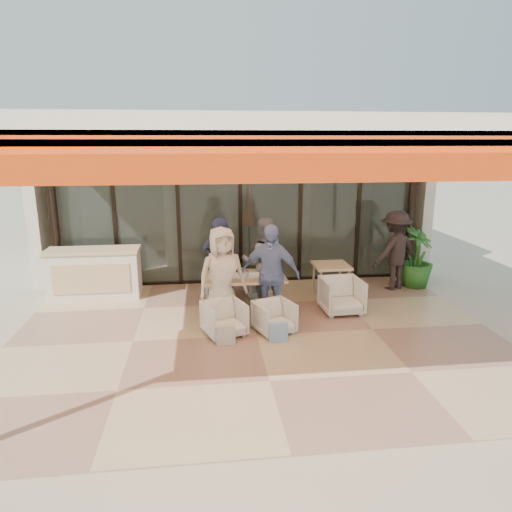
{
  "coord_description": "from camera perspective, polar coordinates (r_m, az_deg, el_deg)",
  "views": [
    {
      "loc": [
        -0.84,
        -6.96,
        3.16
      ],
      "look_at": [
        0.1,
        0.9,
        1.15
      ],
      "focal_mm": 32.0,
      "sensor_mm": 36.0,
      "label": 1
    }
  ],
  "objects": [
    {
      "name": "potted_palm",
      "position": [
        10.57,
        19.42,
        -0.23
      ],
      "size": [
        1.05,
        1.05,
        1.33
      ],
      "primitive_type": "imported",
      "rotation": [
        0.0,
        0.0,
        0.77
      ],
      "color": "#1E5919",
      "rests_on": "ground"
    },
    {
      "name": "dining_table",
      "position": [
        8.43,
        -1.57,
        -2.81
      ],
      "size": [
        1.5,
        0.9,
        0.93
      ],
      "color": "#DCB886",
      "rests_on": "ground"
    },
    {
      "name": "diner_navy",
      "position": [
        8.78,
        -4.53,
        -0.8
      ],
      "size": [
        0.69,
        0.49,
        1.77
      ],
      "primitive_type": "imported",
      "rotation": [
        0.0,
        0.0,
        3.04
      ],
      "color": "#1B1F3C",
      "rests_on": "ground"
    },
    {
      "name": "chair_near_left",
      "position": [
        7.63,
        -3.99,
        -7.62
      ],
      "size": [
        0.79,
        0.77,
        0.65
      ],
      "primitive_type": "imported",
      "rotation": [
        0.0,
        0.0,
        0.35
      ],
      "color": "silver",
      "rests_on": "ground"
    },
    {
      "name": "tote_bag_blue",
      "position": [
        7.4,
        2.79,
        -9.59
      ],
      "size": [
        0.3,
        0.1,
        0.34
      ],
      "primitive_type": "cube",
      "color": "#99BFD8",
      "rests_on": "ground"
    },
    {
      "name": "host_counter",
      "position": [
        9.87,
        -19.55,
        -2.04
      ],
      "size": [
        1.85,
        0.65,
        1.04
      ],
      "color": "silver",
      "rests_on": "ground"
    },
    {
      "name": "tote_bag_cream",
      "position": [
        7.32,
        -3.81,
        -9.9
      ],
      "size": [
        0.3,
        0.1,
        0.34
      ],
      "primitive_type": "cube",
      "color": "silver",
      "rests_on": "ground"
    },
    {
      "name": "diner_cream",
      "position": [
        7.92,
        -4.25,
        -2.57
      ],
      "size": [
        0.97,
        0.77,
        1.75
      ],
      "primitive_type": "imported",
      "rotation": [
        0.0,
        0.0,
        0.28
      ],
      "color": "beige",
      "rests_on": "ground"
    },
    {
      "name": "interior_block",
      "position": [
        12.34,
        -2.91,
        9.91
      ],
      "size": [
        9.05,
        3.62,
        3.52
      ],
      "color": "silver",
      "rests_on": "ground"
    },
    {
      "name": "ground",
      "position": [
        7.69,
        0.06,
        -10.02
      ],
      "size": [
        70.0,
        70.0,
        0.0
      ],
      "primitive_type": "plane",
      "color": "#C6B293",
      "rests_on": "ground"
    },
    {
      "name": "chair_far_right",
      "position": [
        9.48,
        0.5,
        -3.18
      ],
      "size": [
        0.72,
        0.69,
        0.64
      ],
      "primitive_type": "imported",
      "rotation": [
        0.0,
        0.0,
        3.33
      ],
      "color": "silver",
      "rests_on": "ground"
    },
    {
      "name": "chair_far_left",
      "position": [
        9.42,
        -4.59,
        -3.49
      ],
      "size": [
        0.61,
        0.57,
        0.59
      ],
      "primitive_type": "imported",
      "rotation": [
        0.0,
        0.0,
        3.2
      ],
      "color": "silver",
      "rests_on": "ground"
    },
    {
      "name": "terrace_structure",
      "position": [
        6.75,
        0.34,
        15.02
      ],
      "size": [
        8.0,
        6.0,
        3.4
      ],
      "color": "silver",
      "rests_on": "ground"
    },
    {
      "name": "terrace_floor",
      "position": [
        7.68,
        0.06,
        -9.99
      ],
      "size": [
        8.0,
        6.0,
        0.01
      ],
      "primitive_type": "cube",
      "color": "tan",
      "rests_on": "ground"
    },
    {
      "name": "diner_periwinkle",
      "position": [
        7.99,
        1.78,
        -2.27
      ],
      "size": [
        1.13,
        0.77,
        1.78
      ],
      "primitive_type": "imported",
      "rotation": [
        0.0,
        0.0,
        -0.35
      ],
      "color": "#717FBD",
      "rests_on": "ground"
    },
    {
      "name": "chair_near_right",
      "position": [
        7.71,
        2.31,
        -7.49
      ],
      "size": [
        0.75,
        0.73,
        0.61
      ],
      "primitive_type": "imported",
      "rotation": [
        0.0,
        0.0,
        0.37
      ],
      "color": "silver",
      "rests_on": "ground"
    },
    {
      "name": "side_chair",
      "position": [
        8.7,
        10.65,
        -4.7
      ],
      "size": [
        0.76,
        0.71,
        0.74
      ],
      "primitive_type": "imported",
      "rotation": [
        0.0,
        0.0,
        0.05
      ],
      "color": "silver",
      "rests_on": "ground"
    },
    {
      "name": "side_table",
      "position": [
        9.3,
        9.36,
        -1.67
      ],
      "size": [
        0.7,
        0.7,
        0.74
      ],
      "color": "#DCB886",
      "rests_on": "ground"
    },
    {
      "name": "glass_storefront",
      "position": [
        10.11,
        -1.99,
        5.37
      ],
      "size": [
        8.08,
        0.1,
        3.2
      ],
      "color": "#9EADA3",
      "rests_on": "ground"
    },
    {
      "name": "standing_woman",
      "position": [
        10.2,
        16.98,
        0.63
      ],
      "size": [
        1.29,
        1.04,
        1.73
      ],
      "primitive_type": "imported",
      "rotation": [
        0.0,
        0.0,
        3.56
      ],
      "color": "black",
      "rests_on": "ground"
    },
    {
      "name": "diner_grey",
      "position": [
        8.85,
        0.91,
        -0.74
      ],
      "size": [
        0.87,
        0.7,
        1.74
      ],
      "primitive_type": "imported",
      "rotation": [
        0.0,
        0.0,
        3.1
      ],
      "color": "slate",
      "rests_on": "ground"
    }
  ]
}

